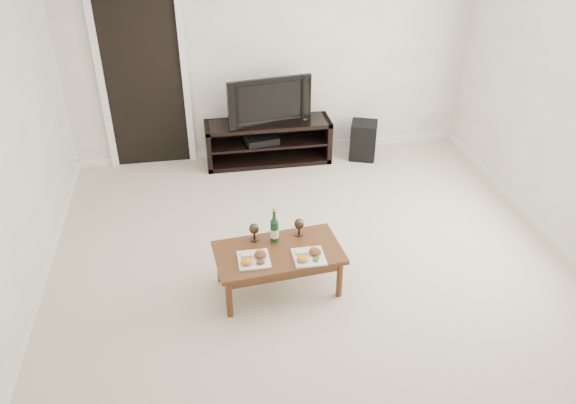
# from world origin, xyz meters

# --- Properties ---
(floor) EXTENTS (5.50, 5.50, 0.00)m
(floor) POSITION_xyz_m (0.00, 0.00, 0.00)
(floor) COLOR beige
(floor) RESTS_ON ground
(back_wall) EXTENTS (5.00, 0.04, 2.60)m
(back_wall) POSITION_xyz_m (0.00, 2.77, 1.30)
(back_wall) COLOR white
(back_wall) RESTS_ON ground
(doorway) EXTENTS (0.90, 0.02, 2.05)m
(doorway) POSITION_xyz_m (-1.55, 2.73, 1.02)
(doorway) COLOR black
(doorway) RESTS_ON ground
(media_console) EXTENTS (1.58, 0.45, 0.55)m
(media_console) POSITION_xyz_m (-0.10, 2.50, 0.28)
(media_console) COLOR black
(media_console) RESTS_ON ground
(television) EXTENTS (1.05, 0.29, 0.60)m
(television) POSITION_xyz_m (-0.10, 2.50, 0.85)
(television) COLOR black
(television) RESTS_ON media_console
(av_receiver) EXTENTS (0.45, 0.37, 0.08)m
(av_receiver) POSITION_xyz_m (-0.19, 2.48, 0.33)
(av_receiver) COLOR black
(av_receiver) RESTS_ON media_console
(subwoofer) EXTENTS (0.42, 0.42, 0.49)m
(subwoofer) POSITION_xyz_m (1.13, 2.40, 0.24)
(subwoofer) COLOR black
(subwoofer) RESTS_ON ground
(coffee_table) EXTENTS (1.16, 0.71, 0.42)m
(coffee_table) POSITION_xyz_m (-0.36, -0.01, 0.21)
(coffee_table) COLOR #532F17
(coffee_table) RESTS_ON ground
(plate_left) EXTENTS (0.27, 0.27, 0.07)m
(plate_left) POSITION_xyz_m (-0.59, -0.11, 0.45)
(plate_left) COLOR white
(plate_left) RESTS_ON coffee_table
(plate_right) EXTENTS (0.27, 0.27, 0.07)m
(plate_right) POSITION_xyz_m (-0.12, -0.15, 0.45)
(plate_right) COLOR white
(plate_right) RESTS_ON coffee_table
(wine_bottle) EXTENTS (0.07, 0.07, 0.35)m
(wine_bottle) POSITION_xyz_m (-0.37, 0.15, 0.59)
(wine_bottle) COLOR #0F3A1D
(wine_bottle) RESTS_ON coffee_table
(goblet_left) EXTENTS (0.09, 0.09, 0.17)m
(goblet_left) POSITION_xyz_m (-0.55, 0.19, 0.51)
(goblet_left) COLOR #372A1E
(goblet_left) RESTS_ON coffee_table
(goblet_right) EXTENTS (0.09, 0.09, 0.17)m
(goblet_right) POSITION_xyz_m (-0.14, 0.20, 0.51)
(goblet_right) COLOR #372A1E
(goblet_right) RESTS_ON coffee_table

